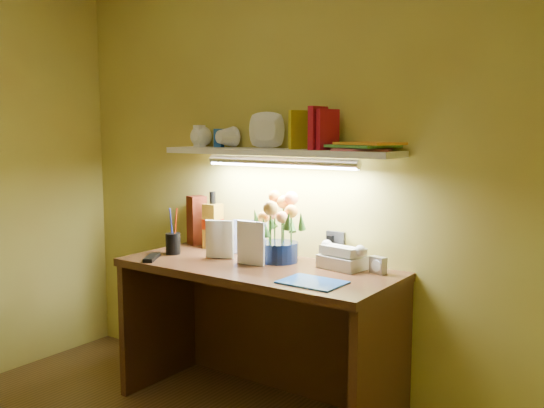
# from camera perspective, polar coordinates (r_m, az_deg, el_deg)

# --- Properties ---
(desk) EXTENTS (1.40, 0.60, 0.75)m
(desk) POSITION_cam_1_polar(r_m,az_deg,el_deg) (3.09, -1.44, -12.56)
(desk) COLOR #371D0F
(desk) RESTS_ON ground
(flower_bouquet) EXTENTS (0.26, 0.26, 0.35)m
(flower_bouquet) POSITION_cam_1_polar(r_m,az_deg,el_deg) (3.03, 0.63, -2.24)
(flower_bouquet) COLOR #0C183C
(flower_bouquet) RESTS_ON desk
(telephone) EXTENTS (0.23, 0.19, 0.13)m
(telephone) POSITION_cam_1_polar(r_m,az_deg,el_deg) (2.93, 6.69, -4.83)
(telephone) COLOR beige
(telephone) RESTS_ON desk
(desk_clock) EXTENTS (0.09, 0.06, 0.08)m
(desk_clock) POSITION_cam_1_polar(r_m,az_deg,el_deg) (2.86, 9.95, -5.67)
(desk_clock) COLOR #BABBBF
(desk_clock) RESTS_ON desk
(whisky_bottle) EXTENTS (0.09, 0.09, 0.32)m
(whisky_bottle) POSITION_cam_1_polar(r_m,az_deg,el_deg) (3.40, -5.59, -1.51)
(whisky_bottle) COLOR #AF801E
(whisky_bottle) RESTS_ON desk
(whisky_box) EXTENTS (0.12, 0.12, 0.28)m
(whisky_box) POSITION_cam_1_polar(r_m,az_deg,el_deg) (3.53, -7.09, -1.51)
(whisky_box) COLOR #53190B
(whisky_box) RESTS_ON desk
(pen_cup) EXTENTS (0.09, 0.09, 0.19)m
(pen_cup) POSITION_cam_1_polar(r_m,az_deg,el_deg) (3.27, -9.31, -3.02)
(pen_cup) COLOR black
(pen_cup) RESTS_ON desk
(art_card) EXTENTS (0.18, 0.09, 0.18)m
(art_card) POSITION_cam_1_polar(r_m,az_deg,el_deg) (3.24, -2.17, -3.12)
(art_card) COLOR silver
(art_card) RESTS_ON desk
(tv_remote) EXTENTS (0.13, 0.17, 0.02)m
(tv_remote) POSITION_cam_1_polar(r_m,az_deg,el_deg) (3.18, -11.25, -4.96)
(tv_remote) COLOR black
(tv_remote) RESTS_ON desk
(blue_folder) EXTENTS (0.27, 0.20, 0.01)m
(blue_folder) POSITION_cam_1_polar(r_m,az_deg,el_deg) (2.65, 3.81, -7.36)
(blue_folder) COLOR #1E55B2
(blue_folder) RESTS_ON desk
(desk_book_a) EXTENTS (0.15, 0.07, 0.20)m
(desk_book_a) POSITION_cam_1_polar(r_m,az_deg,el_deg) (3.15, -6.27, -3.28)
(desk_book_a) COLOR beige
(desk_book_a) RESTS_ON desk
(desk_book_b) EXTENTS (0.16, 0.02, 0.22)m
(desk_book_b) POSITION_cam_1_polar(r_m,az_deg,el_deg) (3.02, -3.31, -3.54)
(desk_book_b) COLOR white
(desk_book_b) RESTS_ON desk
(wall_shelf) EXTENTS (1.31, 0.33, 0.24)m
(wall_shelf) POSITION_cam_1_polar(r_m,az_deg,el_deg) (3.06, 0.63, 5.58)
(wall_shelf) COLOR white
(wall_shelf) RESTS_ON ground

